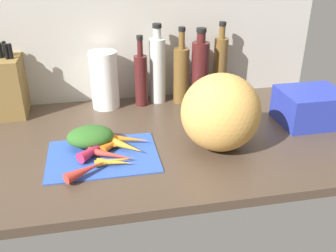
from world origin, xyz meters
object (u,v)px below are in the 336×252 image
Objects in this scene: bottle_4 at (220,66)px; dish_rack at (311,107)px; carrot_0 at (115,162)px; carrot_2 at (123,139)px; bottle_3 at (200,71)px; bottle_0 at (141,79)px; carrot_4 at (111,146)px; carrot_5 at (113,144)px; bottle_2 at (181,74)px; carrot_1 at (86,170)px; knife_block at (9,86)px; carrot_8 at (97,148)px; carrot_7 at (127,146)px; bottle_1 at (158,69)px; carrot_3 at (110,155)px; carrot_6 at (114,161)px; paper_towel_roll at (105,80)px; cutting_board at (103,156)px; winter_squash at (221,112)px.

bottle_4 is 41.07cm from dish_rack.
dish_rack is at bearing 13.17° from carrot_0.
bottle_3 reaches higher than carrot_2.
bottle_0 is at bearing 72.20° from carrot_2.
carrot_5 is at bearing 48.87° from carrot_4.
bottle_2 is 0.97× the size of bottle_4.
carrot_4 is (8.01, 13.52, -0.44)cm from carrot_1.
knife_block is (-36.35, 47.60, 9.75)cm from carrot_0.
carrot_5 is 47.89cm from bottle_2.
carrot_8 is 58.29cm from bottle_3.
bottle_3 is 45.47cm from dish_rack.
carrot_4 is 1.04× the size of carrot_5.
bottle_0 reaches higher than knife_block.
bottle_3 reaches higher than carrot_7.
carrot_1 is 1.05× the size of carrot_7.
bottle_1 is 9.93cm from bottle_2.
carrot_1 is at bearing -157.60° from carrot_0.
carrot_2 is 4.29cm from carrot_5.
bottle_0 is 8.12cm from bottle_1.
carrot_0 is at bearing -166.83° from dish_rack.
carrot_7 is at bearing -83.56° from carrot_2.
carrot_3 is at bearing -110.19° from bottle_0.
bottle_4 reaches higher than carrot_6.
carrot_5 is 52.63cm from knife_block.
paper_towel_roll is at bearing 157.93° from dish_rack.
carrot_3 is 0.46× the size of bottle_4.
carrot_8 reaches higher than cutting_board.
bottle_2 is at bearing 54.95° from carrot_7.
carrot_8 is (-1.55, 1.49, 2.17)cm from cutting_board.
bottle_1 reaches higher than carrot_8.
knife_block reaches higher than carrot_3.
bottle_4 reaches higher than carrot_5.
winter_squash reaches higher than carrot_4.
knife_block reaches higher than paper_towel_roll.
paper_towel_roll is at bearing 178.53° from bottle_2.
bottle_1 is at bearing 18.49° from bottle_0.
carrot_6 is 48.75cm from bottle_0.
carrot_5 is at bearing 87.86° from carrot_6.
bottle_0 is at bearing 68.23° from carrot_5.
paper_towel_roll reaches higher than carrot_3.
carrot_0 is 56.75cm from bottle_2.
carrot_4 is 0.32× the size of bottle_4.
carrot_2 is (7.24, 6.30, 1.97)cm from cutting_board.
paper_towel_roll is at bearing 85.34° from cutting_board.
cutting_board is 4.07cm from carrot_3.
bottle_0 is (23.09, 50.00, 8.91)cm from carrot_1.
bottle_2 reaches higher than paper_towel_roll.
carrot_1 is 0.42× the size of bottle_3.
bottle_4 reaches higher than winter_squash.
carrot_7 is at bearing 36.36° from carrot_3.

